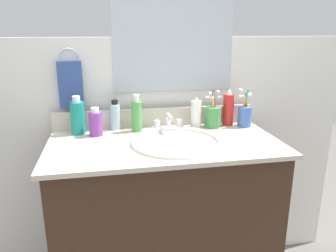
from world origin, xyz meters
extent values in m
cube|color=#382316|center=(0.00, 0.00, 0.42)|extent=(0.97, 0.49, 0.84)
cube|color=beige|center=(0.00, 0.00, 0.85)|extent=(1.01, 0.53, 0.02)
cube|color=beige|center=(0.00, 0.25, 0.91)|extent=(1.01, 0.02, 0.09)
cube|color=silver|center=(0.00, 0.31, 0.65)|extent=(2.11, 0.04, 1.30)
cube|color=#B2BCC6|center=(0.10, 0.29, 1.31)|extent=(0.60, 0.01, 0.56)
torus|color=silver|center=(-0.40, 0.29, 1.20)|extent=(0.10, 0.01, 0.10)
cube|color=#334C8C|center=(-0.40, 0.27, 1.08)|extent=(0.11, 0.04, 0.22)
torus|color=white|center=(0.05, -0.02, 0.87)|extent=(0.40, 0.40, 0.02)
ellipsoid|color=white|center=(0.05, -0.02, 0.82)|extent=(0.35, 0.35, 0.11)
cylinder|color=#B2B5BA|center=(0.05, -0.02, 0.79)|extent=(0.04, 0.04, 0.01)
cube|color=silver|center=(0.05, 0.18, 0.87)|extent=(0.16, 0.05, 0.01)
cylinder|color=silver|center=(0.05, 0.18, 0.91)|extent=(0.02, 0.02, 0.06)
cylinder|color=silver|center=(0.05, 0.14, 0.94)|extent=(0.02, 0.09, 0.02)
cylinder|color=silver|center=(-0.01, 0.18, 0.89)|extent=(0.03, 0.03, 0.04)
cylinder|color=silver|center=(0.10, 0.18, 0.89)|extent=(0.03, 0.03, 0.04)
cylinder|color=#7A3899|center=(-0.30, 0.15, 0.92)|extent=(0.06, 0.06, 0.11)
cylinder|color=white|center=(-0.30, 0.15, 0.98)|extent=(0.04, 0.04, 0.02)
cylinder|color=teal|center=(-0.38, 0.19, 0.94)|extent=(0.06, 0.06, 0.15)
cylinder|color=white|center=(-0.38, 0.19, 1.03)|extent=(0.03, 0.03, 0.03)
cylinder|color=white|center=(0.19, 0.18, 0.93)|extent=(0.05, 0.05, 0.14)
cone|color=white|center=(0.19, 0.18, 1.01)|extent=(0.03, 0.03, 0.02)
cylinder|color=#4C9E4C|center=(-0.10, 0.18, 0.94)|extent=(0.05, 0.05, 0.15)
cylinder|color=white|center=(-0.10, 0.18, 1.03)|extent=(0.02, 0.02, 0.03)
cylinder|color=red|center=(0.37, 0.20, 0.94)|extent=(0.05, 0.05, 0.16)
cone|color=white|center=(0.37, 0.20, 1.04)|extent=(0.03, 0.03, 0.03)
cylinder|color=silver|center=(-0.20, 0.23, 0.93)|extent=(0.05, 0.05, 0.12)
cylinder|color=black|center=(-0.20, 0.23, 1.00)|extent=(0.03, 0.03, 0.02)
cylinder|color=#3F8C47|center=(0.28, 0.17, 0.92)|extent=(0.08, 0.08, 0.10)
cylinder|color=#B23FBF|center=(0.28, 0.16, 0.96)|extent=(0.03, 0.06, 0.16)
cube|color=white|center=(0.29, 0.14, 1.03)|extent=(0.01, 0.02, 0.01)
cylinder|color=yellow|center=(0.27, 0.16, 0.95)|extent=(0.02, 0.03, 0.16)
cube|color=white|center=(0.26, 0.15, 1.02)|extent=(0.01, 0.02, 0.01)
cylinder|color=#D8333F|center=(0.29, 0.18, 0.96)|extent=(0.03, 0.02, 0.18)
cube|color=white|center=(0.30, 0.18, 1.04)|extent=(0.01, 0.02, 0.01)
cylinder|color=blue|center=(0.26, 0.17, 0.95)|extent=(0.05, 0.02, 0.16)
cube|color=white|center=(0.24, 0.17, 1.02)|extent=(0.01, 0.02, 0.01)
cylinder|color=#26B2B2|center=(0.27, 0.19, 0.96)|extent=(0.01, 0.06, 0.17)
cube|color=white|center=(0.27, 0.21, 1.03)|extent=(0.01, 0.02, 0.01)
cylinder|color=#3F66B7|center=(0.44, 0.16, 0.91)|extent=(0.07, 0.07, 0.10)
cylinder|color=orange|center=(0.43, 0.15, 0.95)|extent=(0.03, 0.02, 0.16)
cube|color=white|center=(0.41, 0.15, 1.02)|extent=(0.01, 0.02, 0.01)
cylinder|color=#B23FBF|center=(0.45, 0.16, 0.96)|extent=(0.04, 0.02, 0.16)
cube|color=white|center=(0.46, 0.17, 1.03)|extent=(0.01, 0.02, 0.01)
cylinder|color=yellow|center=(0.45, 0.16, 0.95)|extent=(0.03, 0.01, 0.16)
cube|color=white|center=(0.46, 0.16, 1.02)|extent=(0.01, 0.02, 0.01)
cylinder|color=#D8333F|center=(0.44, 0.17, 0.95)|extent=(0.02, 0.03, 0.15)
cube|color=white|center=(0.45, 0.18, 1.01)|extent=(0.01, 0.02, 0.01)
cylinder|color=#26B2B2|center=(0.43, 0.17, 0.95)|extent=(0.03, 0.04, 0.15)
cube|color=white|center=(0.42, 0.18, 1.01)|extent=(0.01, 0.02, 0.01)
cylinder|color=green|center=(0.43, 0.17, 0.97)|extent=(0.03, 0.05, 0.18)
cube|color=white|center=(0.42, 0.19, 1.04)|extent=(0.01, 0.02, 0.01)
camera|label=1|loc=(-0.24, -1.34, 1.34)|focal=35.20mm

